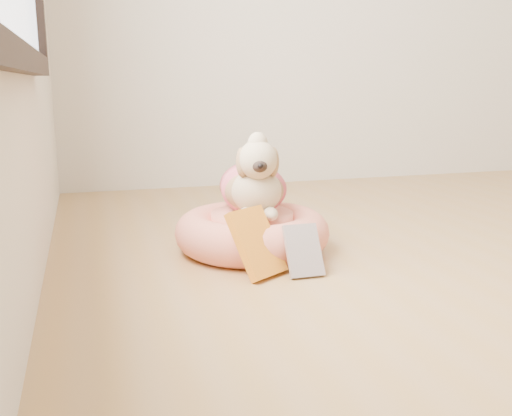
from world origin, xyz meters
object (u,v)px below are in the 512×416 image
object	(u,v)px
pet_bed	(252,232)
book_yellow	(257,243)
book_white	(303,251)
dog	(254,171)

from	to	relation	value
pet_bed	book_yellow	distance (m)	0.28
book_yellow	book_white	xyz separation A→B (m)	(0.15, -0.04, -0.03)
dog	book_yellow	distance (m)	0.34
pet_bed	book_white	size ratio (longest dim) A/B	3.23
pet_bed	dog	distance (m)	0.23
book_yellow	dog	bearing A→B (deg)	43.56
dog	book_white	xyz separation A→B (m)	(0.08, -0.31, -0.22)
book_white	dog	bearing A→B (deg)	103.67
book_yellow	book_white	size ratio (longest dim) A/B	1.32
dog	book_yellow	size ratio (longest dim) A/B	1.80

